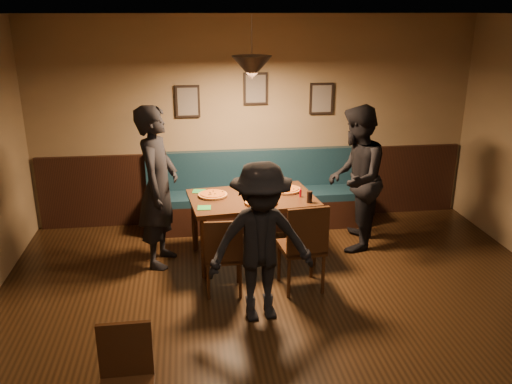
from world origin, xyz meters
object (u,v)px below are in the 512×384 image
(diner_right, at_px, (355,179))
(diner_front, at_px, (261,243))
(soda_glass, at_px, (309,197))
(tabasco_bottle, at_px, (300,192))
(chair_near_right, at_px, (301,245))
(diner_left, at_px, (158,187))
(chair_near_left, at_px, (223,254))
(booth_bench, at_px, (258,191))
(dining_table, at_px, (252,227))

(diner_right, relative_size, diner_front, 1.14)
(diner_right, xyz_separation_m, soda_glass, (-0.67, -0.42, -0.06))
(diner_right, relative_size, tabasco_bottle, 15.33)
(diner_right, xyz_separation_m, diner_front, (-1.37, -1.48, -0.11))
(chair_near_right, relative_size, diner_right, 0.55)
(diner_left, relative_size, tabasco_bottle, 16.03)
(chair_near_left, xyz_separation_m, tabasco_bottle, (0.96, 0.70, 0.40))
(chair_near_right, xyz_separation_m, diner_front, (-0.50, -0.52, 0.29))
(booth_bench, relative_size, diner_right, 1.68)
(soda_glass, bearing_deg, diner_left, 170.76)
(diner_left, xyz_separation_m, diner_front, (0.99, -1.33, -0.15))
(dining_table, distance_m, diner_front, 1.39)
(chair_near_right, distance_m, diner_right, 1.35)
(dining_table, height_order, chair_near_right, chair_near_right)
(booth_bench, height_order, diner_left, diner_left)
(diner_left, bearing_deg, booth_bench, -39.55)
(diner_right, bearing_deg, diner_left, -63.51)
(booth_bench, bearing_deg, dining_table, -101.77)
(chair_near_left, distance_m, tabasco_bottle, 1.25)
(booth_bench, relative_size, soda_glass, 22.49)
(chair_near_right, relative_size, diner_front, 0.63)
(dining_table, relative_size, soda_glass, 10.78)
(chair_near_left, height_order, chair_near_right, chair_near_right)
(booth_bench, xyz_separation_m, diner_front, (-0.28, -2.30, 0.28))
(diner_right, xyz_separation_m, tabasco_bottle, (-0.73, -0.23, -0.07))
(chair_near_right, distance_m, tabasco_bottle, 0.81)
(chair_near_left, distance_m, diner_right, 1.98)
(booth_bench, bearing_deg, tabasco_bottle, -71.21)
(dining_table, relative_size, chair_near_right, 1.46)
(booth_bench, distance_m, diner_front, 2.33)
(dining_table, relative_size, diner_front, 0.92)
(diner_left, bearing_deg, chair_near_right, -105.03)
(dining_table, bearing_deg, diner_left, 173.39)
(soda_glass, relative_size, tabasco_bottle, 1.14)
(diner_left, bearing_deg, chair_near_left, -126.00)
(booth_bench, distance_m, chair_near_right, 1.79)
(dining_table, bearing_deg, diner_front, -99.97)
(chair_near_left, height_order, diner_front, diner_front)
(soda_glass, bearing_deg, diner_right, 32.49)
(diner_front, bearing_deg, tabasco_bottle, 56.29)
(chair_near_right, relative_size, diner_left, 0.53)
(chair_near_left, distance_m, chair_near_right, 0.83)
(booth_bench, height_order, chair_near_left, booth_bench)
(booth_bench, xyz_separation_m, chair_near_left, (-0.60, -1.75, -0.07))
(diner_front, relative_size, tabasco_bottle, 13.42)
(diner_left, xyz_separation_m, soda_glass, (1.70, -0.28, -0.10))
(tabasco_bottle, bearing_deg, diner_right, 17.21)
(chair_near_left, relative_size, chair_near_right, 0.88)
(diner_right, distance_m, soda_glass, 0.79)
(diner_left, bearing_deg, dining_table, -76.82)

